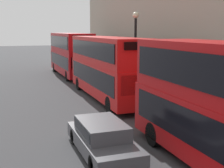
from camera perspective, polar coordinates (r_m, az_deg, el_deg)
The scene contains 5 objects.
bus_second_in_queue at distance 21.65m, azimuth -0.87°, elevation 3.49°, with size 2.59×10.85×4.29m.
bus_third_in_queue at distance 33.31m, azimuth -7.58°, elevation 5.74°, with size 2.59×10.64×4.46m.
car_hatchback at distance 12.18m, azimuth -1.81°, elevation -9.63°, with size 1.79×4.60×1.29m.
street_lamp at distance 22.34m, azimuth 4.30°, elevation 7.20°, with size 0.44×0.44×6.01m.
pedestrian at distance 16.54m, azimuth 14.15°, elevation -4.61°, with size 0.36×0.36×1.55m.
Camera 1 is at (-5.28, -2.34, 4.73)m, focal length 50.00 mm.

